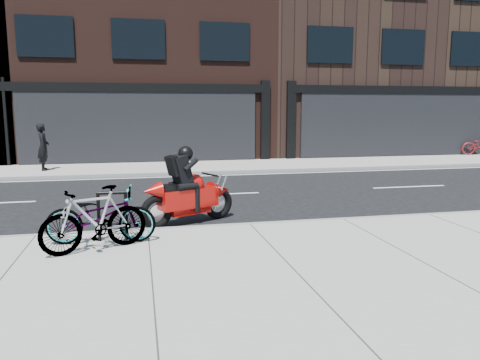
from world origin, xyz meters
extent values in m
plane|color=black|center=(0.00, 0.00, 0.00)|extent=(120.00, 120.00, 0.00)
cube|color=gray|center=(0.00, -5.00, 0.07)|extent=(60.00, 6.00, 0.13)
cube|color=gray|center=(0.00, 7.75, 0.07)|extent=(60.00, 3.50, 0.13)
cube|color=black|center=(-2.00, 14.50, 7.25)|extent=(12.00, 10.00, 14.50)
cube|color=black|center=(10.00, 14.50, 6.25)|extent=(12.00, 10.00, 12.50)
cylinder|color=black|center=(-2.83, -2.59, 0.55)|extent=(0.06, 0.06, 0.84)
cylinder|color=black|center=(-2.37, -2.61, 0.55)|extent=(0.06, 0.06, 0.84)
cylinder|color=black|center=(-2.60, -2.60, 0.97)|extent=(0.46, 0.08, 0.06)
imported|color=gray|center=(-2.79, -2.72, 0.61)|extent=(1.87, 0.77, 0.96)
imported|color=gray|center=(-2.85, -3.16, 0.65)|extent=(1.80, 1.12, 1.05)
torus|color=black|center=(-0.45, -0.84, 0.34)|extent=(0.70, 0.43, 0.70)
torus|color=black|center=(-1.82, -1.47, 0.34)|extent=(0.70, 0.43, 0.70)
cube|color=#9C0A07|center=(-1.14, -1.16, 0.55)|extent=(1.33, 0.90, 0.40)
cone|color=#9C0A07|center=(-0.41, -0.83, 0.62)|extent=(0.63, 0.62, 0.47)
sphere|color=#9C0A07|center=(-1.00, -1.09, 0.83)|extent=(0.42, 0.42, 0.42)
cube|color=black|center=(-1.43, -1.29, 0.81)|extent=(0.65, 0.51, 0.13)
cylinder|color=silver|center=(-1.75, -1.23, 0.32)|extent=(0.57, 0.33, 0.10)
cube|color=black|center=(-1.30, -1.23, 1.17)|extent=(0.54, 0.52, 0.63)
cube|color=black|center=(-1.45, -1.30, 1.25)|extent=(0.36, 0.39, 0.43)
sphere|color=black|center=(-1.18, -1.18, 1.49)|extent=(0.31, 0.31, 0.31)
imported|color=black|center=(-5.57, 7.49, 0.99)|extent=(0.48, 0.67, 1.73)
camera|label=1|loc=(-2.11, -10.80, 2.42)|focal=35.00mm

